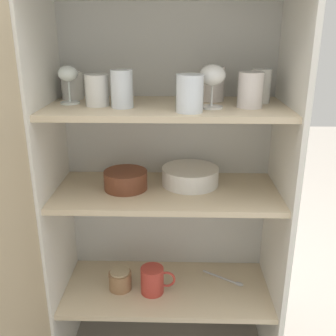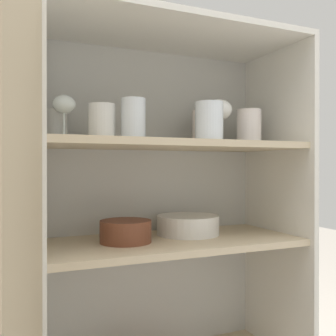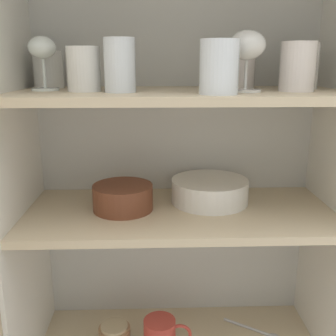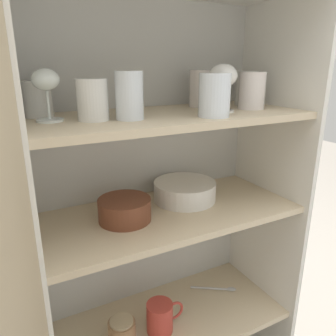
# 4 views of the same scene
# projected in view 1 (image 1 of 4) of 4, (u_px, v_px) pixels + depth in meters

# --- Properties ---
(cupboard_back_panel) EXTENTS (0.82, 0.02, 1.33)m
(cupboard_back_panel) POSITION_uv_depth(u_px,v_px,m) (168.00, 181.00, 1.57)
(cupboard_back_panel) COLOR silver
(cupboard_back_panel) RESTS_ON ground_plane
(cupboard_side_left) EXTENTS (0.02, 0.38, 1.33)m
(cupboard_side_left) POSITION_uv_depth(u_px,v_px,m) (56.00, 199.00, 1.41)
(cupboard_side_left) COLOR white
(cupboard_side_left) RESTS_ON ground_plane
(cupboard_side_right) EXTENTS (0.02, 0.38, 1.33)m
(cupboard_side_right) POSITION_uv_depth(u_px,v_px,m) (280.00, 201.00, 1.39)
(cupboard_side_right) COLOR white
(cupboard_side_right) RESTS_ON ground_plane
(shelf_board_lower) EXTENTS (0.78, 0.34, 0.02)m
(shelf_board_lower) POSITION_uv_depth(u_px,v_px,m) (167.00, 289.00, 1.53)
(shelf_board_lower) COLOR beige
(shelf_board_middle) EXTENTS (0.78, 0.34, 0.02)m
(shelf_board_middle) POSITION_uv_depth(u_px,v_px,m) (167.00, 192.00, 1.39)
(shelf_board_middle) COLOR beige
(shelf_board_upper) EXTENTS (0.78, 0.34, 0.02)m
(shelf_board_upper) POSITION_uv_depth(u_px,v_px,m) (167.00, 108.00, 1.28)
(shelf_board_upper) COLOR beige
(tumbler_glass_0) EXTENTS (0.07, 0.07, 0.12)m
(tumbler_glass_0) POSITION_uv_depth(u_px,v_px,m) (122.00, 89.00, 1.22)
(tumbler_glass_0) COLOR white
(tumbler_glass_0) RESTS_ON shelf_board_upper
(tumbler_glass_1) EXTENTS (0.08, 0.08, 0.09)m
(tumbler_glass_1) POSITION_uv_depth(u_px,v_px,m) (72.00, 86.00, 1.37)
(tumbler_glass_1) COLOR white
(tumbler_glass_1) RESTS_ON shelf_board_upper
(tumbler_glass_2) EXTENTS (0.07, 0.07, 0.11)m
(tumbler_glass_2) POSITION_uv_depth(u_px,v_px,m) (261.00, 86.00, 1.30)
(tumbler_glass_2) COLOR white
(tumbler_glass_2) RESTS_ON shelf_board_upper
(tumbler_glass_3) EXTENTS (0.08, 0.08, 0.11)m
(tumbler_glass_3) POSITION_uv_depth(u_px,v_px,m) (213.00, 84.00, 1.34)
(tumbler_glass_3) COLOR silver
(tumbler_glass_3) RESTS_ON shelf_board_upper
(tumbler_glass_4) EXTENTS (0.08, 0.08, 0.11)m
(tumbler_glass_4) POSITION_uv_depth(u_px,v_px,m) (250.00, 90.00, 1.23)
(tumbler_glass_4) COLOR silver
(tumbler_glass_4) RESTS_ON shelf_board_upper
(tumbler_glass_5) EXTENTS (0.08, 0.08, 0.10)m
(tumbler_glass_5) POSITION_uv_depth(u_px,v_px,m) (97.00, 90.00, 1.25)
(tumbler_glass_5) COLOR white
(tumbler_glass_5) RESTS_ON shelf_board_upper
(tumbler_glass_6) EXTENTS (0.08, 0.08, 0.11)m
(tumbler_glass_6) POSITION_uv_depth(u_px,v_px,m) (190.00, 93.00, 1.16)
(tumbler_glass_6) COLOR white
(tumbler_glass_6) RESTS_ON shelf_board_upper
(wine_glass_0) EXTENTS (0.06, 0.06, 0.12)m
(wine_glass_0) POSITION_uv_depth(u_px,v_px,m) (68.00, 77.00, 1.27)
(wine_glass_0) COLOR white
(wine_glass_0) RESTS_ON shelf_board_upper
(wine_glass_1) EXTENTS (0.08, 0.08, 0.13)m
(wine_glass_1) POSITION_uv_depth(u_px,v_px,m) (212.00, 78.00, 1.20)
(wine_glass_1) COLOR white
(wine_glass_1) RESTS_ON shelf_board_upper
(plate_stack_white) EXTENTS (0.20, 0.20, 0.06)m
(plate_stack_white) POSITION_uv_depth(u_px,v_px,m) (190.00, 176.00, 1.42)
(plate_stack_white) COLOR white
(plate_stack_white) RESTS_ON shelf_board_middle
(mixing_bowl_large) EXTENTS (0.15, 0.15, 0.07)m
(mixing_bowl_large) POSITION_uv_depth(u_px,v_px,m) (126.00, 179.00, 1.38)
(mixing_bowl_large) COLOR brown
(mixing_bowl_large) RESTS_ON shelf_board_middle
(coffee_mug_primary) EXTENTS (0.13, 0.09, 0.10)m
(coffee_mug_primary) POSITION_uv_depth(u_px,v_px,m) (153.00, 280.00, 1.48)
(coffee_mug_primary) COLOR #BC3D33
(coffee_mug_primary) RESTS_ON shelf_board_lower
(storage_jar) EXTENTS (0.09, 0.09, 0.08)m
(storage_jar) POSITION_uv_depth(u_px,v_px,m) (120.00, 280.00, 1.50)
(storage_jar) COLOR #99704C
(storage_jar) RESTS_ON shelf_board_lower
(serving_spoon) EXTENTS (0.16, 0.11, 0.01)m
(serving_spoon) POSITION_uv_depth(u_px,v_px,m) (226.00, 279.00, 1.56)
(serving_spoon) COLOR silver
(serving_spoon) RESTS_ON shelf_board_lower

